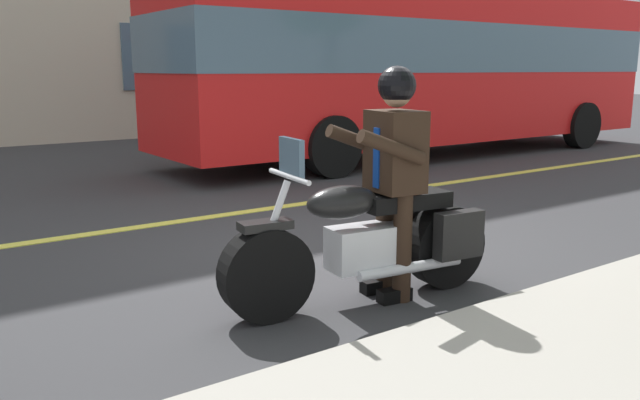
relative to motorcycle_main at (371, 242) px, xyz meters
The scene contains 5 objects.
ground_plane 1.43m from the motorcycle_main, 117.01° to the right, with size 80.00×80.00×0.00m, color #333335.
lane_center_stripe 3.30m from the motorcycle_main, 100.88° to the right, with size 60.00×0.16×0.01m, color #E5DB4C.
motorcycle_main is the anchor object (origin of this frame).
rider_main 0.61m from the motorcycle_main, behind, with size 0.67×0.60×1.74m.
bus_near 8.71m from the motorcycle_main, 136.95° to the right, with size 11.05×2.70×3.30m.
Camera 1 is at (3.58, 4.76, 1.72)m, focal length 35.99 mm.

